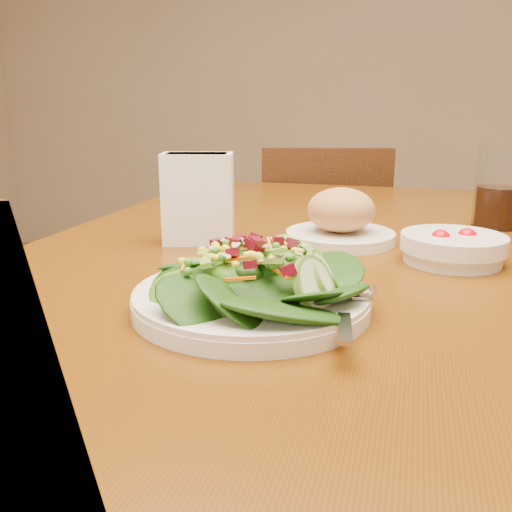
# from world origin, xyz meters

# --- Properties ---
(dining_table) EXTENTS (0.90, 1.40, 0.75)m
(dining_table) POSITION_xyz_m (0.00, 0.00, 0.65)
(dining_table) COLOR #562D08
(dining_table) RESTS_ON ground_plane
(chair_far) EXTENTS (0.47, 0.47, 0.84)m
(chair_far) POSITION_xyz_m (-0.13, 0.88, 0.45)
(chair_far) COLOR #442411
(chair_far) RESTS_ON ground_plane
(salad_plate) EXTENTS (0.26, 0.26, 0.07)m
(salad_plate) POSITION_xyz_m (-0.02, -0.28, 0.78)
(salad_plate) COLOR white
(salad_plate) RESTS_ON dining_table
(bread_plate) EXTENTS (0.17, 0.17, 0.09)m
(bread_plate) POSITION_xyz_m (0.03, 0.05, 0.79)
(bread_plate) COLOR white
(bread_plate) RESTS_ON dining_table
(tomato_bowl) EXTENTS (0.14, 0.14, 0.05)m
(tomato_bowl) POSITION_xyz_m (0.20, -0.02, 0.77)
(tomato_bowl) COLOR white
(tomato_bowl) RESTS_ON dining_table
(drinking_glass) EXTENTS (0.08, 0.08, 0.15)m
(drinking_glass) POSITION_xyz_m (0.28, 0.24, 0.81)
(drinking_glass) COLOR silver
(drinking_glass) RESTS_ON dining_table
(napkin_holder) EXTENTS (0.12, 0.09, 0.14)m
(napkin_holder) POSITION_xyz_m (-0.19, -0.01, 0.83)
(napkin_holder) COLOR white
(napkin_holder) RESTS_ON dining_table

